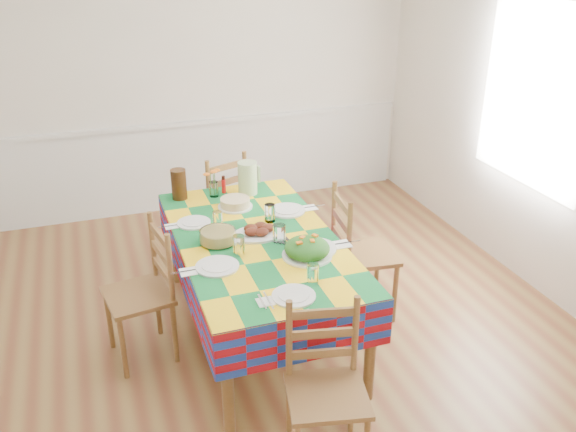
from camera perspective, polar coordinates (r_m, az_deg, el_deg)
The scene contains 23 objects.
room at distance 3.78m, azimuth -2.11°, elevation 5.31°, with size 4.58×5.08×2.78m.
wainscot at distance 6.35m, azimuth -8.61°, elevation 5.07°, with size 4.41×0.06×0.92m.
window_right at distance 5.06m, azimuth 22.09°, elevation 10.39°, with size 1.40×1.40×0.00m, color white.
dining_table at distance 4.15m, azimuth -2.92°, elevation -3.09°, with size 1.05×1.94×0.76m.
setting_near_head at distance 3.50m, azimuth 1.11°, elevation -6.72°, with size 0.41×0.27×0.12m.
setting_left_near at distance 3.81m, azimuth -5.99°, elevation -3.98°, with size 0.49×0.29×0.13m.
setting_left_far at distance 4.32m, azimuth -8.09°, elevation -0.51°, with size 0.43×0.26×0.11m.
setting_right_near at distance 3.97m, azimuth 1.32°, elevation -2.56°, with size 0.57×0.33×0.14m.
setting_right_far at distance 4.42m, azimuth -0.58°, elevation 0.45°, with size 0.51×0.29×0.13m.
meat_platter at distance 4.13m, azimuth -2.76°, elevation -1.44°, with size 0.37×0.26×0.07m.
salad_platter at distance 3.85m, azimuth 1.80°, elevation -3.11°, with size 0.32×0.32×0.13m.
pasta_bowl at distance 4.05m, azimuth -6.57°, elevation -1.92°, with size 0.24×0.24×0.09m.
cake at distance 4.56m, azimuth -4.97°, elevation 1.20°, with size 0.26×0.26×0.07m.
serving_utensils at distance 4.05m, azimuth -0.25°, elevation -2.38°, with size 0.13×0.29×0.01m.
flower_vase at distance 4.75m, azimuth -7.00°, elevation 2.90°, with size 0.14×0.12×0.23m.
hot_sauce at distance 4.81m, azimuth -6.05°, elevation 2.96°, with size 0.03×0.03×0.14m, color red.
green_pitcher at distance 4.77m, azimuth -3.80°, elevation 3.58°, with size 0.15×0.15×0.26m, color #AFD194.
tea_pitcher at distance 4.74m, azimuth -10.17°, elevation 2.95°, with size 0.12×0.12×0.24m, color #311A0B.
name_card at distance 3.33m, azimuth 1.48°, elevation -8.99°, with size 0.07×0.02×0.02m, color white.
chair_near at distance 3.31m, azimuth 3.54°, elevation -15.88°, with size 0.48×0.47×0.93m.
chair_far at distance 5.31m, azimuth -6.44°, elevation 0.98°, with size 0.54×0.53×0.97m.
chair_left at distance 4.14m, azimuth -13.30°, elevation -7.08°, with size 0.47×0.48×0.96m.
chair_right at distance 4.48m, azimuth 6.65°, elevation -3.55°, with size 0.47×0.49×1.00m.
Camera 1 is at (-1.03, -3.41, 2.63)m, focal length 38.00 mm.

